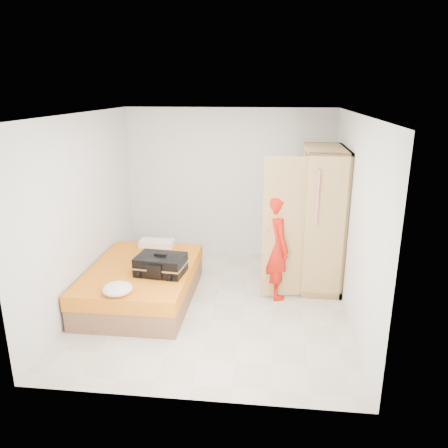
# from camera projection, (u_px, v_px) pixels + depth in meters

# --- Properties ---
(room) EXTENTS (4.00, 4.02, 2.60)m
(room) POSITION_uv_depth(u_px,v_px,m) (215.00, 215.00, 5.77)
(room) COLOR beige
(room) RESTS_ON ground
(bed) EXTENTS (1.42, 2.02, 0.50)m
(bed) POSITION_uv_depth(u_px,v_px,m) (142.00, 283.00, 6.21)
(bed) COLOR #8D6240
(bed) RESTS_ON ground
(wardrobe) EXTENTS (1.16, 1.29, 2.10)m
(wardrobe) POSITION_uv_depth(u_px,v_px,m) (318.00, 222.00, 6.51)
(wardrobe) COLOR tan
(wardrobe) RESTS_ON ground
(person) EXTENTS (0.56, 0.66, 1.52)m
(person) POSITION_uv_depth(u_px,v_px,m) (276.00, 247.00, 6.17)
(person) COLOR red
(person) RESTS_ON ground
(suitcase) EXTENTS (0.70, 0.55, 0.28)m
(suitcase) POSITION_uv_depth(u_px,v_px,m) (161.00, 265.00, 5.89)
(suitcase) COLOR black
(suitcase) RESTS_ON bed
(round_cushion) EXTENTS (0.36, 0.36, 0.14)m
(round_cushion) POSITION_uv_depth(u_px,v_px,m) (117.00, 289.00, 5.31)
(round_cushion) COLOR white
(round_cushion) RESTS_ON bed
(pillow) EXTENTS (0.54, 0.27, 0.10)m
(pillow) POSITION_uv_depth(u_px,v_px,m) (157.00, 243.00, 6.93)
(pillow) COLOR white
(pillow) RESTS_ON bed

